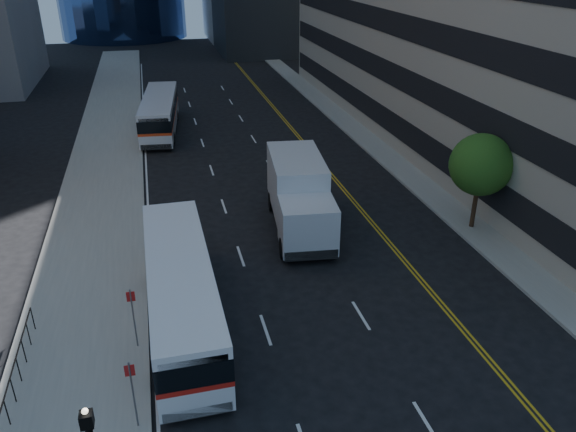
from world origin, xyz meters
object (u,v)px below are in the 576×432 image
Objects in this scene: street_tree at (481,165)px; box_truck at (299,195)px; bus_rear at (160,113)px; bus_front at (181,290)px.

box_truck is (-8.97, 2.19, -1.69)m from street_tree.
street_tree is 26.77m from bus_rear.
street_tree is at bearing -7.31° from box_truck.
bus_front is at bearing -163.02° from street_tree.
bus_front is 9.61m from box_truck.
box_truck is at bearing -65.86° from bus_rear.
bus_rear is 1.41× the size of box_truck.
street_tree reaches higher than bus_rear.
box_truck reaches higher than bus_rear.
box_truck is at bearing 166.27° from street_tree.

